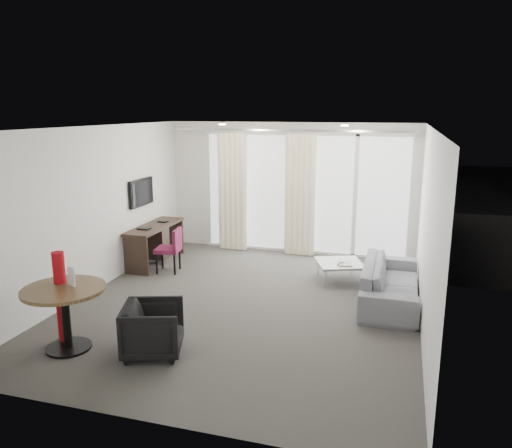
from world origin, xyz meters
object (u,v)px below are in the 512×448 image
(desk_chair, at_px, (168,250))
(red_lamp, at_px, (62,298))
(coffee_table, at_px, (339,271))
(sofa, at_px, (391,282))
(rattan_chair_a, at_px, (317,224))
(tub_armchair, at_px, (153,329))
(desk, at_px, (155,244))
(rattan_chair_b, at_px, (369,216))
(round_table, at_px, (66,319))

(desk_chair, relative_size, red_lamp, 0.68)
(coffee_table, distance_m, sofa, 1.11)
(desk_chair, xyz_separation_m, coffee_table, (3.00, 0.36, -0.23))
(red_lamp, xyz_separation_m, rattan_chair_a, (2.19, 5.79, -0.20))
(tub_armchair, relative_size, rattan_chair_a, 0.89)
(desk, xyz_separation_m, sofa, (4.31, -0.74, -0.06))
(coffee_table, distance_m, rattan_chair_b, 3.52)
(red_lamp, bearing_deg, rattan_chair_a, 69.26)
(coffee_table, xyz_separation_m, rattan_chair_b, (0.24, 3.51, 0.25))
(tub_armchair, bearing_deg, round_table, 80.91)
(sofa, distance_m, rattan_chair_a, 3.64)
(desk, xyz_separation_m, coffee_table, (3.46, -0.04, -0.20))
(round_table, relative_size, sofa, 0.47)
(tub_armchair, bearing_deg, rattan_chair_b, -35.59)
(desk_chair, bearing_deg, tub_armchair, -75.84)
(round_table, bearing_deg, red_lamp, 137.41)
(red_lamp, relative_size, rattan_chair_a, 1.52)
(sofa, bearing_deg, rattan_chair_a, 27.23)
(red_lamp, distance_m, tub_armchair, 1.24)
(round_table, bearing_deg, tub_armchair, 9.69)
(coffee_table, height_order, rattan_chair_b, rattan_chair_b)
(red_lamp, relative_size, rattan_chair_b, 1.41)
(desk_chair, relative_size, rattan_chair_a, 1.03)
(desk, relative_size, red_lamp, 1.33)
(rattan_chair_a, bearing_deg, red_lamp, -86.79)
(rattan_chair_a, bearing_deg, round_table, -85.06)
(desk_chair, bearing_deg, sofa, -13.78)
(desk, distance_m, sofa, 4.38)
(round_table, height_order, rattan_chair_a, round_table)
(round_table, xyz_separation_m, red_lamp, (-0.15, 0.14, 0.20))
(coffee_table, height_order, rattan_chair_a, rattan_chair_a)
(tub_armchair, relative_size, rattan_chair_b, 0.83)
(desk, distance_m, tub_armchair, 3.66)
(sofa, bearing_deg, round_table, 126.04)
(desk, height_order, coffee_table, desk)
(rattan_chair_b, bearing_deg, coffee_table, -68.92)
(desk_chair, height_order, sofa, desk_chair)
(desk_chair, distance_m, sofa, 3.87)
(red_lamp, bearing_deg, coffee_table, 47.35)
(desk, xyz_separation_m, round_table, (0.60, -3.44, 0.03))
(desk, bearing_deg, round_table, -80.04)
(tub_armchair, height_order, rattan_chair_a, rattan_chair_a)
(sofa, bearing_deg, coffee_table, 50.57)
(round_table, relative_size, rattan_chair_a, 1.27)
(sofa, relative_size, rattan_chair_a, 2.68)
(red_lamp, distance_m, rattan_chair_a, 6.20)
(coffee_table, bearing_deg, tub_armchair, -119.14)
(round_table, relative_size, red_lamp, 0.83)
(round_table, distance_m, tub_armchair, 1.08)
(tub_armchair, distance_m, rattan_chair_b, 7.03)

